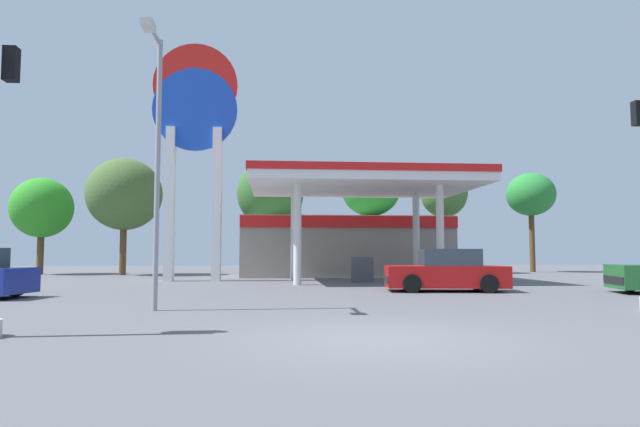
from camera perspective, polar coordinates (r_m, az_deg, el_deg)
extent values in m
plane|color=#56565B|center=(8.56, 6.35, -12.97)|extent=(90.00, 90.00, 0.00)
cube|color=gray|center=(30.19, 2.55, -3.54)|extent=(11.27, 5.24, 3.22)
cube|color=red|center=(27.58, 3.25, -0.87)|extent=(11.27, 0.12, 0.60)
cube|color=white|center=(24.08, 4.46, 2.96)|extent=(9.84, 6.87, 0.35)
cube|color=red|center=(24.12, 4.46, 3.73)|extent=(9.94, 6.97, 0.30)
cylinder|color=silver|center=(21.73, -2.41, -2.17)|extent=(0.32, 0.32, 4.10)
cylinder|color=silver|center=(22.75, 12.63, -2.16)|extent=(0.32, 0.32, 4.10)
cylinder|color=silver|center=(25.50, -2.76, -2.46)|extent=(0.32, 0.32, 4.10)
cylinder|color=silver|center=(26.38, 10.17, -2.45)|extent=(0.32, 0.32, 4.10)
cube|color=#4C4C51|center=(23.91, 4.51, -5.94)|extent=(0.90, 0.60, 1.10)
cube|color=white|center=(25.55, -15.62, 1.03)|extent=(0.40, 0.56, 7.08)
cube|color=white|center=(25.24, -10.88, 1.01)|extent=(0.40, 0.56, 7.08)
cylinder|color=blue|center=(26.13, -13.10, 10.71)|extent=(3.89, 0.22, 3.89)
cylinder|color=red|center=(26.47, -13.05, 13.14)|extent=(3.89, 0.22, 3.89)
cube|color=white|center=(26.34, -13.06, 11.90)|extent=(3.58, 0.08, 0.70)
cylinder|color=black|center=(20.93, 29.96, -6.30)|extent=(0.68, 0.36, 0.64)
cube|color=black|center=(19.85, 28.80, -6.19)|extent=(0.51, 1.66, 0.24)
cylinder|color=black|center=(18.59, -29.56, -6.70)|extent=(0.64, 0.30, 0.61)
cylinder|color=black|center=(17.72, 9.73, -7.34)|extent=(0.62, 0.28, 0.60)
cylinder|color=black|center=(19.33, 9.09, -7.07)|extent=(0.62, 0.28, 0.60)
cylinder|color=black|center=(18.21, 17.47, -7.12)|extent=(0.62, 0.28, 0.60)
cylinder|color=black|center=(19.78, 16.22, -6.89)|extent=(0.62, 0.28, 0.60)
cube|color=#A51111|center=(18.71, 13.15, -6.51)|extent=(4.13, 2.12, 0.72)
cube|color=#2D3842|center=(18.72, 13.54, -4.60)|extent=(2.05, 1.69, 0.60)
cube|color=black|center=(18.45, 7.18, -6.94)|extent=(0.30, 1.58, 0.23)
cube|color=black|center=(10.45, -29.93, 13.56)|extent=(0.21, 0.20, 0.57)
sphere|color=red|center=(10.61, -29.60, 14.30)|extent=(0.15, 0.15, 0.15)
sphere|color=#D89E0C|center=(10.55, -29.64, 13.37)|extent=(0.15, 0.15, 0.15)
sphere|color=green|center=(10.50, -29.68, 12.44)|extent=(0.15, 0.15, 0.15)
cube|color=black|center=(14.61, 30.63, 9.12)|extent=(0.21, 0.20, 0.57)
sphere|color=red|center=(14.75, 30.32, 9.71)|extent=(0.15, 0.15, 0.15)
sphere|color=#D89E0C|center=(14.71, 30.35, 9.03)|extent=(0.15, 0.15, 0.15)
sphere|color=green|center=(14.67, 30.37, 8.34)|extent=(0.15, 0.15, 0.15)
cylinder|color=brown|center=(35.85, -27.53, -3.65)|extent=(0.38, 0.38, 2.63)
ellipsoid|color=#2F9225|center=(35.94, -27.40, 0.56)|extent=(3.53, 3.53, 3.55)
cylinder|color=brown|center=(32.95, -20.16, -3.49)|extent=(0.37, 0.37, 3.06)
ellipsoid|color=#446330|center=(33.12, -20.03, 1.94)|extent=(4.28, 4.28, 4.16)
cylinder|color=brown|center=(33.61, -5.32, -3.43)|extent=(0.36, 0.36, 3.41)
ellipsoid|color=#30632B|center=(33.80, -5.29, 2.11)|extent=(4.15, 4.15, 4.19)
cylinder|color=brown|center=(32.15, 5.44, -3.08)|extent=(0.33, 0.33, 3.76)
ellipsoid|color=#24822A|center=(32.36, 5.40, 2.60)|extent=(3.52, 3.52, 3.25)
cylinder|color=brown|center=(34.43, 13.09, -2.92)|extent=(0.30, 0.30, 3.93)
ellipsoid|color=#447035|center=(34.62, 13.01, 2.14)|extent=(2.92, 2.92, 3.07)
cylinder|color=brown|center=(38.22, 21.57, -2.83)|extent=(0.35, 0.35, 3.96)
ellipsoid|color=#288033|center=(38.40, 21.44, 1.90)|extent=(3.17, 3.17, 2.84)
cylinder|color=gray|center=(12.93, -16.86, 4.13)|extent=(0.12, 0.12, 6.27)
cylinder|color=gray|center=(13.14, -17.14, 17.72)|extent=(0.09, 1.20, 0.09)
cube|color=beige|center=(12.58, -17.76, 18.50)|extent=(0.24, 0.44, 0.16)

